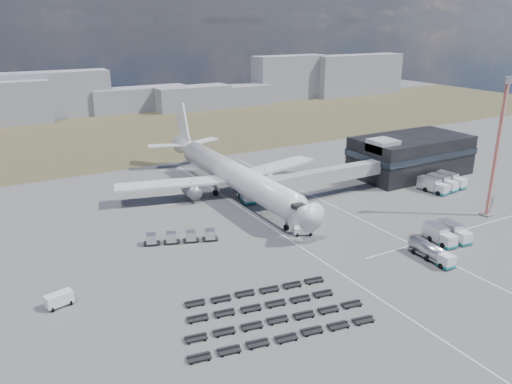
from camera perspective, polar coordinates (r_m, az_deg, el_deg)
ground at (r=89.65m, az=6.64°, el=-6.29°), size 420.00×420.00×0.00m
grass_strip at (r=185.46m, az=-13.88°, el=6.59°), size 420.00×90.00×0.01m
lane_markings at (r=97.39m, az=10.27°, el=-4.35°), size 47.12×110.00×0.01m
terminal at (r=135.25m, az=17.22°, el=4.08°), size 30.40×16.40×11.00m
jet_bridge at (r=112.02m, az=7.18°, el=1.69°), size 30.30×3.80×7.05m
airliner at (r=113.61m, az=-2.89°, el=2.19°), size 51.59×64.53×17.62m
skyline at (r=223.10m, az=-16.89°, el=10.75°), size 320.62×24.36×25.87m
fuel_tanker at (r=89.02m, az=19.40°, el=-6.49°), size 2.48×8.84×2.84m
pushback_tug at (r=94.24m, az=5.37°, el=-4.41°), size 4.08×3.26×1.58m
utility_van at (r=76.67m, az=-21.57°, el=-11.39°), size 4.00×2.49×2.03m
catering_truck at (r=110.92m, az=-1.05°, el=-0.25°), size 4.37×7.04×3.01m
service_trucks_near at (r=97.25m, az=20.97°, el=-4.43°), size 6.56×7.56×2.79m
service_trucks_far at (r=126.60m, az=20.49°, el=1.01°), size 10.58×8.50×2.97m
uld_row at (r=91.40m, az=-8.57°, el=-5.10°), size 13.14×6.02×1.84m
baggage_dollies at (r=69.88m, az=1.52°, el=-13.71°), size 26.79×17.04×0.68m
floodlight_mast at (r=109.67m, az=25.84°, el=4.45°), size 2.66×2.17×28.13m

